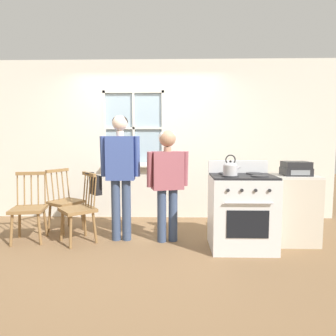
# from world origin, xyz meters

# --- Properties ---
(ground_plane) EXTENTS (16.00, 16.00, 0.00)m
(ground_plane) POSITION_xyz_m (0.00, 0.00, 0.00)
(ground_plane) COLOR brown
(wall_back) EXTENTS (6.40, 0.16, 2.70)m
(wall_back) POSITION_xyz_m (0.01, 1.40, 1.34)
(wall_back) COLOR silver
(wall_back) RESTS_ON ground_plane
(chair_by_window) EXTENTS (0.57, 0.58, 0.92)m
(chair_by_window) POSITION_xyz_m (-0.80, 0.10, 0.43)
(chair_by_window) COLOR olive
(chair_by_window) RESTS_ON ground_plane
(chair_near_wall) EXTENTS (0.49, 0.47, 0.92)m
(chair_near_wall) POSITION_xyz_m (-1.48, 0.11, 0.43)
(chair_near_wall) COLOR olive
(chair_near_wall) RESTS_ON ground_plane
(chair_center_cluster) EXTENTS (0.56, 0.57, 0.92)m
(chair_center_cluster) POSITION_xyz_m (-1.17, 0.56, 0.43)
(chair_center_cluster) COLOR olive
(chair_center_cluster) RESTS_ON ground_plane
(person_elderly_left) EXTENTS (0.53, 0.23, 1.68)m
(person_elderly_left) POSITION_xyz_m (-0.25, 0.18, 1.02)
(person_elderly_left) COLOR #384766
(person_elderly_left) RESTS_ON ground_plane
(person_teen_center) EXTENTS (0.56, 0.31, 1.49)m
(person_teen_center) POSITION_xyz_m (0.37, 0.14, 0.91)
(person_teen_center) COLOR #384766
(person_teen_center) RESTS_ON ground_plane
(stove) EXTENTS (0.78, 0.68, 1.08)m
(stove) POSITION_xyz_m (1.31, -0.08, 0.47)
(stove) COLOR silver
(stove) RESTS_ON ground_plane
(kettle) EXTENTS (0.21, 0.17, 0.25)m
(kettle) POSITION_xyz_m (1.13, -0.21, 1.02)
(kettle) COLOR #B7B7BC
(kettle) RESTS_ON stove
(potted_plant) EXTENTS (0.16, 0.16, 0.36)m
(potted_plant) POSITION_xyz_m (-0.41, 1.31, 1.01)
(potted_plant) COLOR #935B3D
(potted_plant) RESTS_ON wall_back
(handbag) EXTENTS (0.25, 0.25, 0.31)m
(handbag) POSITION_xyz_m (-0.62, 0.24, 0.75)
(handbag) COLOR black
(handbag) RESTS_ON chair_by_window
(side_counter) EXTENTS (0.55, 0.50, 0.90)m
(side_counter) POSITION_xyz_m (2.04, 0.14, 0.45)
(side_counter) COLOR beige
(side_counter) RESTS_ON ground_plane
(stereo) EXTENTS (0.34, 0.29, 0.18)m
(stereo) POSITION_xyz_m (2.04, 0.12, 0.99)
(stereo) COLOR #232326
(stereo) RESTS_ON side_counter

